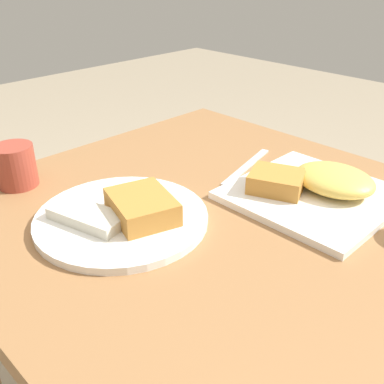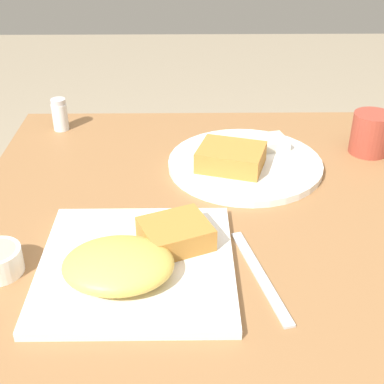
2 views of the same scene
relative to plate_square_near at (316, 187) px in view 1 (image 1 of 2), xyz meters
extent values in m
cube|color=olive|center=(0.12, 0.17, -0.04)|extent=(0.85, 0.85, 0.04)
cylinder|color=brown|center=(0.48, -0.19, -0.41)|extent=(0.05, 0.05, 0.71)
cube|color=white|center=(0.00, 0.01, -0.01)|extent=(0.28, 0.28, 0.01)
ellipsoid|color=#E5BC51|center=(-0.02, -0.03, 0.01)|extent=(0.16, 0.13, 0.04)
cube|color=#B77A33|center=(0.06, 0.05, 0.01)|extent=(0.12, 0.12, 0.04)
cylinder|color=white|center=(0.19, 0.32, -0.01)|extent=(0.30, 0.30, 0.01)
cube|color=#B77A33|center=(0.16, 0.30, 0.01)|extent=(0.14, 0.13, 0.04)
cube|color=beige|center=(0.21, 0.37, 0.00)|extent=(0.15, 0.09, 0.02)
cube|color=silver|center=(0.18, -0.01, -0.02)|extent=(0.07, 0.21, 0.00)
cylinder|color=#9E3D2D|center=(0.45, 0.38, 0.02)|extent=(0.08, 0.08, 0.09)
camera|label=1|loc=(-0.37, 0.71, 0.40)|focal=42.00mm
camera|label=2|loc=(0.07, -0.61, 0.48)|focal=50.00mm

